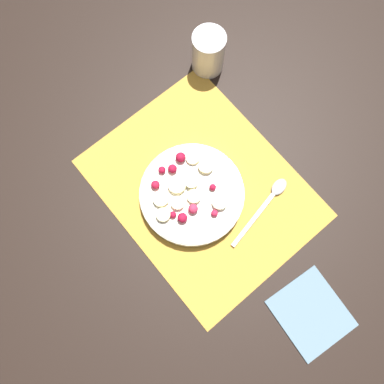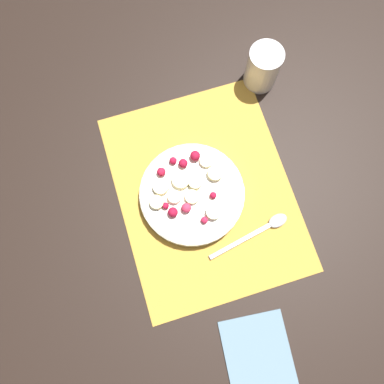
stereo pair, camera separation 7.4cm
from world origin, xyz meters
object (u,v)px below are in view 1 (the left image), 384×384
(drinking_glass, at_px, (208,52))
(fruit_bowl, at_px, (191,194))
(spoon, at_px, (270,199))
(napkin, at_px, (310,314))

(drinking_glass, bearing_deg, fruit_bowl, -46.56)
(spoon, relative_size, napkin, 1.20)
(drinking_glass, bearing_deg, napkin, -20.30)
(drinking_glass, distance_m, napkin, 0.60)
(drinking_glass, bearing_deg, spoon, -18.30)
(fruit_bowl, distance_m, drinking_glass, 0.33)
(napkin, bearing_deg, drinking_glass, 159.70)
(fruit_bowl, bearing_deg, drinking_glass, 133.44)
(fruit_bowl, distance_m, spoon, 0.17)
(fruit_bowl, height_order, spoon, fruit_bowl)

